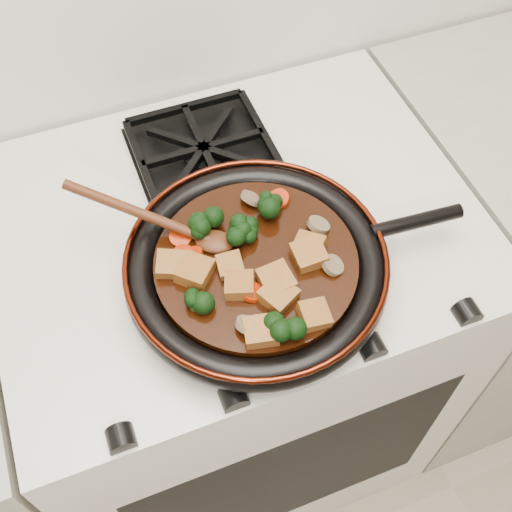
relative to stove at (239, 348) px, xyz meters
name	(u,v)px	position (x,y,z in m)	size (l,w,h in m)	color
stove	(239,348)	(0.00, 0.00, 0.00)	(0.76, 0.60, 0.90)	silver
burner_grate_front	(266,285)	(0.00, -0.14, 0.46)	(0.23, 0.23, 0.03)	black
burner_grate_back	(204,152)	(0.00, 0.14, 0.46)	(0.23, 0.23, 0.03)	black
skillet	(257,266)	(-0.01, -0.12, 0.49)	(0.50, 0.37, 0.05)	black
braising_sauce	(256,264)	(-0.01, -0.12, 0.50)	(0.29, 0.29, 0.02)	black
tofu_cube_0	(171,265)	(-0.12, -0.09, 0.52)	(0.04, 0.04, 0.02)	brown
tofu_cube_1	(278,295)	(0.00, -0.19, 0.52)	(0.04, 0.04, 0.02)	brown
tofu_cube_2	(276,281)	(0.00, -0.17, 0.52)	(0.04, 0.04, 0.02)	brown
tofu_cube_3	(309,255)	(0.06, -0.15, 0.52)	(0.04, 0.04, 0.02)	brown
tofu_cube_4	(309,247)	(0.07, -0.13, 0.52)	(0.04, 0.04, 0.02)	brown
tofu_cube_5	(261,332)	(-0.04, -0.23, 0.52)	(0.04, 0.04, 0.02)	brown
tofu_cube_6	(314,315)	(0.03, -0.24, 0.52)	(0.04, 0.04, 0.02)	brown
tofu_cube_7	(195,272)	(-0.09, -0.12, 0.52)	(0.04, 0.04, 0.02)	brown
tofu_cube_8	(230,266)	(-0.05, -0.12, 0.52)	(0.03, 0.04, 0.02)	brown
tofu_cube_9	(239,285)	(-0.05, -0.16, 0.52)	(0.04, 0.04, 0.02)	brown
broccoli_floret_0	(273,207)	(0.05, -0.05, 0.52)	(0.06, 0.06, 0.06)	black
broccoli_floret_1	(241,228)	(-0.01, -0.07, 0.52)	(0.05, 0.05, 0.06)	black
broccoli_floret_2	(207,227)	(-0.06, -0.05, 0.52)	(0.06, 0.06, 0.06)	black
broccoli_floret_3	(238,233)	(-0.02, -0.08, 0.52)	(0.06, 0.06, 0.05)	black
broccoli_floret_4	(194,305)	(-0.11, -0.16, 0.52)	(0.06, 0.06, 0.05)	black
broccoli_floret_5	(282,329)	(-0.02, -0.24, 0.52)	(0.06, 0.06, 0.06)	black
carrot_coin_0	(252,292)	(-0.03, -0.17, 0.51)	(0.03, 0.03, 0.01)	#AD2204
carrot_coin_1	(183,253)	(-0.10, -0.08, 0.51)	(0.03, 0.03, 0.01)	#AD2204
carrot_coin_2	(181,237)	(-0.09, -0.05, 0.51)	(0.03, 0.03, 0.01)	#AD2204
carrot_coin_3	(279,199)	(0.06, -0.04, 0.51)	(0.03, 0.03, 0.01)	#AD2204
carrot_coin_4	(193,255)	(-0.09, -0.09, 0.51)	(0.03, 0.03, 0.01)	#AD2204
mushroom_slice_0	(252,198)	(0.02, -0.02, 0.52)	(0.03, 0.03, 0.01)	brown
mushroom_slice_1	(249,325)	(-0.05, -0.22, 0.52)	(0.04, 0.04, 0.01)	brown
mushroom_slice_2	(319,225)	(0.10, -0.10, 0.52)	(0.03, 0.03, 0.01)	brown
mushroom_slice_3	(333,265)	(0.08, -0.17, 0.52)	(0.03, 0.03, 0.01)	brown
mushroom_slice_4	(259,326)	(-0.04, -0.22, 0.52)	(0.03, 0.03, 0.01)	brown
wooden_spoon	(173,226)	(-0.10, -0.04, 0.53)	(0.13, 0.11, 0.22)	#48210F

